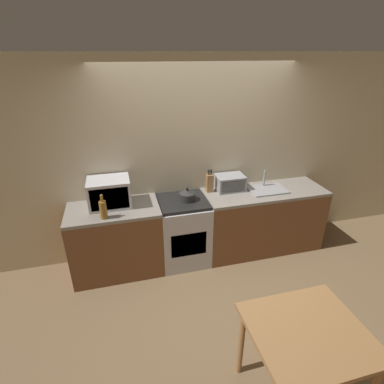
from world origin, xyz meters
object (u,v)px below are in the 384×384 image
(kettle, at_px, (187,195))
(microwave, at_px, (109,193))
(stove_range, at_px, (183,231))
(dining_table, at_px, (307,341))
(toaster_oven, at_px, (230,183))
(bottle, at_px, (103,209))

(kettle, bearing_deg, microwave, 173.63)
(stove_range, xyz_separation_m, microwave, (-0.88, 0.10, 0.62))
(stove_range, relative_size, kettle, 4.46)
(microwave, height_order, dining_table, microwave)
(stove_range, relative_size, toaster_oven, 2.39)
(bottle, relative_size, dining_table, 0.34)
(kettle, relative_size, toaster_oven, 0.54)
(stove_range, height_order, bottle, bottle)
(kettle, height_order, dining_table, kettle)
(kettle, xyz_separation_m, bottle, (-1.01, -0.20, 0.04))
(stove_range, distance_m, dining_table, 2.09)
(kettle, distance_m, bottle, 1.03)
(bottle, distance_m, dining_table, 2.33)
(microwave, bearing_deg, kettle, -6.37)
(stove_range, xyz_separation_m, kettle, (0.05, -0.01, 0.52))
(stove_range, bearing_deg, microwave, 173.60)
(stove_range, bearing_deg, bottle, -167.77)
(bottle, relative_size, toaster_oven, 0.77)
(toaster_oven, distance_m, dining_table, 2.21)
(kettle, bearing_deg, stove_range, 174.19)
(stove_range, relative_size, dining_table, 1.07)
(microwave, relative_size, dining_table, 0.59)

